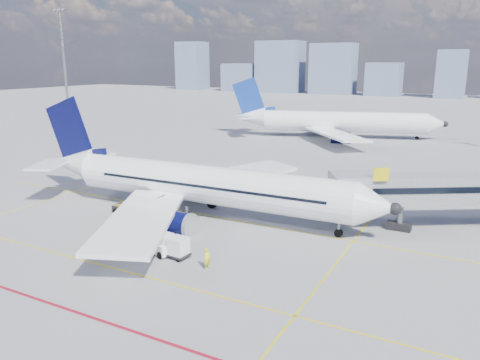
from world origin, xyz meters
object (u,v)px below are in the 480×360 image
object	(u,v)px
main_aircraft	(193,183)
cargo_dolly	(171,245)
belt_loader	(134,208)
baggage_tug	(159,244)
ramp_worker	(207,259)
second_aircraft	(334,122)

from	to	relation	value
main_aircraft	cargo_dolly	distance (m)	11.08
main_aircraft	cargo_dolly	bearing A→B (deg)	-68.34
main_aircraft	belt_loader	bearing A→B (deg)	-151.85
cargo_dolly	baggage_tug	bearing A→B (deg)	-175.40
cargo_dolly	ramp_worker	world-z (taller)	cargo_dolly
main_aircraft	belt_loader	xyz separation A→B (m)	(-5.35, -3.09, -2.58)
cargo_dolly	ramp_worker	size ratio (longest dim) A/B	1.96
cargo_dolly	ramp_worker	xyz separation A→B (m)	(3.87, -0.67, -0.12)
cargo_dolly	ramp_worker	distance (m)	3.93
second_aircraft	baggage_tug	distance (m)	65.01
baggage_tug	cargo_dolly	xyz separation A→B (m)	(1.16, 0.01, 0.14)
second_aircraft	ramp_worker	size ratio (longest dim) A/B	25.61
belt_loader	main_aircraft	bearing A→B (deg)	29.21
main_aircraft	belt_loader	distance (m)	6.69
baggage_tug	cargo_dolly	bearing A→B (deg)	18.86
second_aircraft	baggage_tug	world-z (taller)	second_aircraft
ramp_worker	cargo_dolly	bearing A→B (deg)	94.80
second_aircraft	cargo_dolly	bearing A→B (deg)	-101.79
baggage_tug	belt_loader	bearing A→B (deg)	159.31
baggage_tug	cargo_dolly	size ratio (longest dim) A/B	0.84
cargo_dolly	ramp_worker	bearing A→B (deg)	-5.89
main_aircraft	baggage_tug	distance (m)	10.72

